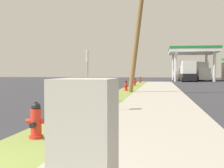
% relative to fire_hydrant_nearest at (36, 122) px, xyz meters
% --- Properties ---
extents(fire_hydrant_nearest, '(0.42, 0.38, 0.74)m').
position_rel_fire_hydrant_nearest_xyz_m(fire_hydrant_nearest, '(0.00, 0.00, 0.00)').
color(fire_hydrant_nearest, red).
rests_on(fire_hydrant_nearest, grass_verge).
extents(fire_hydrant_second, '(0.42, 0.38, 0.74)m').
position_rel_fire_hydrant_nearest_xyz_m(fire_hydrant_second, '(0.14, 8.01, 0.00)').
color(fire_hydrant_second, red).
rests_on(fire_hydrant_second, grass_verge).
extents(fire_hydrant_third, '(0.42, 0.37, 0.74)m').
position_rel_fire_hydrant_nearest_xyz_m(fire_hydrant_third, '(0.07, 16.10, 0.00)').
color(fire_hydrant_third, red).
rests_on(fire_hydrant_third, grass_verge).
extents(fire_hydrant_fourth, '(0.42, 0.37, 0.74)m').
position_rel_fire_hydrant_nearest_xyz_m(fire_hydrant_fourth, '(0.03, 24.28, 0.00)').
color(fire_hydrant_fourth, red).
rests_on(fire_hydrant_fourth, grass_verge).
extents(fire_hydrant_fifth, '(0.42, 0.38, 0.74)m').
position_rel_fire_hydrant_nearest_xyz_m(fire_hydrant_fifth, '(0.04, 32.28, 0.00)').
color(fire_hydrant_fifth, red).
rests_on(fire_hydrant_fifth, grass_verge).
extents(utility_pole_midground, '(1.98, 0.65, 9.48)m').
position_rel_fire_hydrant_nearest_xyz_m(utility_pole_midground, '(1.06, 14.97, 4.50)').
color(utility_pole_midground, olive).
rests_on(utility_pole_midground, grass_verge).
extents(utility_cabinet, '(0.61, 0.78, 1.29)m').
position_rel_fire_hydrant_nearest_xyz_m(utility_cabinet, '(1.78, -3.05, 0.28)').
color(utility_cabinet, slate).
rests_on(utility_cabinet, sidewalk_slab).
extents(street_sign_post, '(0.05, 0.36, 2.12)m').
position_rel_fire_hydrant_nearest_xyz_m(street_sign_post, '(-0.02, 4.61, 1.19)').
color(street_sign_post, gray).
rests_on(street_sign_post, grass_verge).
extents(car_tan_by_near_pump, '(2.04, 4.54, 1.57)m').
position_rel_fire_hydrant_nearest_xyz_m(car_tan_by_near_pump, '(5.65, 50.28, 0.28)').
color(car_tan_by_near_pump, tan).
rests_on(car_tan_by_near_pump, ground).
extents(truck_black_at_forecourt, '(2.32, 6.46, 3.11)m').
position_rel_fire_hydrant_nearest_xyz_m(truck_black_at_forecourt, '(6.60, 42.76, 1.04)').
color(truck_black_at_forecourt, black).
rests_on(truck_black_at_forecourt, ground).
extents(truck_white_on_apron, '(2.63, 6.55, 3.11)m').
position_rel_fire_hydrant_nearest_xyz_m(truck_white_on_apron, '(9.15, 47.24, 1.04)').
color(truck_white_on_apron, white).
rests_on(truck_white_on_apron, ground).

